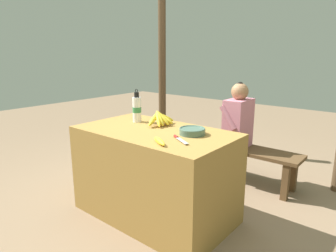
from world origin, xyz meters
The scene contains 11 objects.
ground_plane centered at (0.00, 0.00, 0.00)m, with size 12.00×12.00×0.00m, color #846B51.
market_counter centered at (0.00, 0.00, 0.38)m, with size 1.29×0.74×0.75m.
banana_bunch_ripe centered at (-0.07, 0.15, 0.81)m, with size 0.18×0.32×0.14m.
serving_bowl centered at (0.31, 0.08, 0.78)m, with size 0.20×0.20×0.05m.
water_bottle centered at (-0.32, 0.12, 0.87)m, with size 0.08×0.08×0.30m.
loose_banana_front centered at (0.28, -0.26, 0.77)m, with size 0.18×0.13×0.04m.
knife centered at (0.32, -0.10, 0.76)m, with size 0.20×0.13×0.02m.
wooden_bench centered at (-0.05, 1.09, 0.33)m, with size 1.83×0.32×0.39m.
seated_vendor centered at (0.17, 1.06, 0.61)m, with size 0.40×0.39×1.07m.
banana_bunch_green centered at (-0.52, 1.09, 0.45)m, with size 0.15×0.26×0.13m.
support_post_near centered at (-1.21, 1.51, 1.17)m, with size 0.10×0.10×2.34m.
Camera 1 is at (1.57, -1.73, 1.36)m, focal length 32.00 mm.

